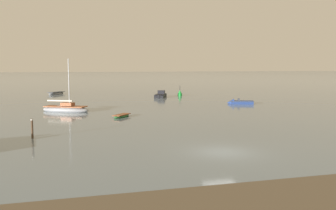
% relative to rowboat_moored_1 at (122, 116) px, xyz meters
% --- Properties ---
extents(ground_plane, '(800.00, 800.00, 0.00)m').
position_rel_rowboat_moored_1_xyz_m(ground_plane, '(4.40, -20.40, -0.13)').
color(ground_plane, slate).
extents(rowboat_moored_1, '(2.75, 3.07, 0.49)m').
position_rel_rowboat_moored_1_xyz_m(rowboat_moored_1, '(0.00, 0.00, 0.00)').
color(rowboat_moored_1, '#23602D').
rests_on(rowboat_moored_1, ground).
extents(sailboat_moored_0, '(6.94, 5.06, 7.57)m').
position_rel_rowboat_moored_1_xyz_m(sailboat_moored_0, '(-6.60, 7.67, 0.20)').
color(sailboat_moored_0, gray).
rests_on(sailboat_moored_0, ground).
extents(motorboat_moored_0, '(3.73, 5.46, 1.97)m').
position_rel_rowboat_moored_1_xyz_m(motorboat_moored_0, '(12.03, 27.56, 0.17)').
color(motorboat_moored_0, black).
rests_on(motorboat_moored_0, ground).
extents(rowboat_moored_3, '(4.07, 4.74, 0.74)m').
position_rel_rowboat_moored_1_xyz_m(rowboat_moored_3, '(-8.66, 40.88, 0.07)').
color(rowboat_moored_3, gray).
rests_on(rowboat_moored_3, ground).
extents(motorboat_moored_2, '(4.49, 2.94, 1.46)m').
position_rel_rowboat_moored_1_xyz_m(motorboat_moored_2, '(20.82, 10.70, 0.07)').
color(motorboat_moored_2, navy).
rests_on(motorboat_moored_2, ground).
extents(channel_buoy, '(0.90, 0.90, 2.30)m').
position_rel_rowboat_moored_1_xyz_m(channel_buoy, '(16.55, 29.38, 0.33)').
color(channel_buoy, '#198C2D').
rests_on(channel_buoy, ground).
extents(mooring_post_left, '(0.22, 0.22, 1.87)m').
position_rel_rowboat_moored_1_xyz_m(mooring_post_left, '(-9.33, -11.32, 0.67)').
color(mooring_post_left, '#463323').
rests_on(mooring_post_left, ground).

